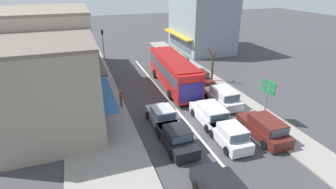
{
  "coord_description": "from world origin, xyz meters",
  "views": [
    {
      "loc": [
        -7.65,
        -17.55,
        10.79
      ],
      "look_at": [
        -0.5,
        2.75,
        1.2
      ],
      "focal_mm": 28.0,
      "sensor_mm": 36.0,
      "label": 1
    }
  ],
  "objects": [
    {
      "name": "parked_wagon_kerb_front",
      "position": [
        4.5,
        -4.34,
        0.75
      ],
      "size": [
        1.99,
        4.53,
        1.58
      ],
      "color": "#561E19",
      "rests_on": "ground"
    },
    {
      "name": "parked_sedan_kerb_third",
      "position": [
        4.66,
        7.0,
        0.66
      ],
      "size": [
        1.91,
        4.2,
        1.47
      ],
      "color": "#561E19",
      "rests_on": "ground"
    },
    {
      "name": "ground_plane",
      "position": [
        0.0,
        0.0,
        0.0
      ],
      "size": [
        140.0,
        140.0,
        0.0
      ],
      "primitive_type": "plane",
      "color": "#3F3F42"
    },
    {
      "name": "parked_hatchback_kerb_rear",
      "position": [
        4.72,
        12.78,
        0.71
      ],
      "size": [
        1.85,
        3.72,
        1.54
      ],
      "color": "#1E6638",
      "rests_on": "ground"
    },
    {
      "name": "lane_centre_line",
      "position": [
        0.0,
        4.0,
        0.0
      ],
      "size": [
        0.2,
        28.0,
        0.01
      ],
      "primitive_type": "cube",
      "color": "silver",
      "rests_on": "ground"
    },
    {
      "name": "sedan_queue_far_back",
      "position": [
        -1.99,
        -3.32,
        0.66
      ],
      "size": [
        1.94,
        4.22,
        1.47
      ],
      "color": "black",
      "rests_on": "ground"
    },
    {
      "name": "traffic_light_downstreet",
      "position": [
        -4.06,
        20.49,
        2.85
      ],
      "size": [
        0.33,
        0.24,
        4.2
      ],
      "color": "gray",
      "rests_on": "ground"
    },
    {
      "name": "sedan_behind_bus_mid",
      "position": [
        -1.96,
        -0.13,
        0.66
      ],
      "size": [
        1.94,
        4.22,
        1.47
      ],
      "color": "#9EA3A8",
      "rests_on": "ground"
    },
    {
      "name": "shopfront_mid_block",
      "position": [
        -10.18,
        9.49,
        4.13
      ],
      "size": [
        8.79,
        8.95,
        8.27
      ],
      "color": "#B2A38E",
      "rests_on": "ground"
    },
    {
      "name": "shopfront_far_end",
      "position": [
        -10.18,
        18.0,
        3.87
      ],
      "size": [
        7.82,
        7.84,
        7.76
      ],
      "color": "gray",
      "rests_on": "ground"
    },
    {
      "name": "shopfront_corner_near",
      "position": [
        -10.18,
        1.3,
        3.52
      ],
      "size": [
        8.37,
        7.21,
        7.05
      ],
      "color": "gray",
      "rests_on": "ground"
    },
    {
      "name": "wagon_behind_bus_near",
      "position": [
        1.76,
        -1.15,
        0.75
      ],
      "size": [
        2.03,
        4.55,
        1.58
      ],
      "color": "silver",
      "rests_on": "ground"
    },
    {
      "name": "hatchback_queue_gap_filler",
      "position": [
        1.63,
        -4.33,
        0.71
      ],
      "size": [
        1.9,
        3.74,
        1.54
      ],
      "color": "silver",
      "rests_on": "ground"
    },
    {
      "name": "city_bus",
      "position": [
        1.63,
        7.09,
        1.88
      ],
      "size": [
        3.16,
        10.97,
        3.23
      ],
      "color": "red",
      "rests_on": "ground"
    },
    {
      "name": "directional_road_sign",
      "position": [
        6.02,
        -2.41,
        2.7
      ],
      "size": [
        0.1,
        1.4,
        3.6
      ],
      "color": "gray",
      "rests_on": "ground"
    },
    {
      "name": "parked_wagon_kerb_second",
      "position": [
        4.42,
        1.52,
        0.75
      ],
      "size": [
        1.95,
        4.5,
        1.58
      ],
      "color": "silver",
      "rests_on": "ground"
    },
    {
      "name": "street_tree_right",
      "position": [
        6.29,
        7.11,
        1.81
      ],
      "size": [
        1.35,
        1.71,
        3.91
      ],
      "color": "brown",
      "rests_on": "ground"
    },
    {
      "name": "sidewalk_left",
      "position": [
        -6.8,
        6.0,
        0.07
      ],
      "size": [
        5.2,
        44.0,
        0.14
      ],
      "primitive_type": "cube",
      "color": "gray",
      "rests_on": "ground"
    },
    {
      "name": "pedestrian_with_handbag_near",
      "position": [
        -4.56,
        3.89,
        1.07
      ],
      "size": [
        0.36,
        0.66,
        1.63
      ],
      "color": "#333338",
      "rests_on": "sidewalk_left"
    },
    {
      "name": "building_right_far",
      "position": [
        11.48,
        20.87,
        4.74
      ],
      "size": [
        8.22,
        10.9,
        9.49
      ],
      "color": "#84939E",
      "rests_on": "ground"
    },
    {
      "name": "kerb_right",
      "position": [
        6.2,
        6.0,
        0.06
      ],
      "size": [
        2.8,
        44.0,
        0.12
      ],
      "primitive_type": "cube",
      "color": "gray",
      "rests_on": "ground"
    }
  ]
}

